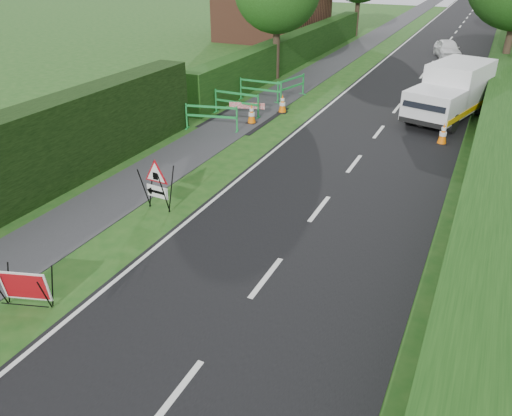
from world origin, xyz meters
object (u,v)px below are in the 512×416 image
(red_rect_sign, at_px, (25,287))
(triangle_sign, at_px, (155,181))
(hatchback_car, at_px, (448,49))
(works_van, at_px, (452,91))

(red_rect_sign, height_order, triangle_sign, triangle_sign)
(triangle_sign, height_order, hatchback_car, triangle_sign)
(hatchback_car, bearing_deg, red_rect_sign, -116.12)
(works_van, bearing_deg, triangle_sign, -101.96)
(triangle_sign, relative_size, hatchback_car, 0.38)
(red_rect_sign, distance_m, triangle_sign, 4.49)
(works_van, distance_m, hatchback_car, 13.62)
(triangle_sign, distance_m, works_van, 13.28)
(red_rect_sign, relative_size, hatchback_car, 0.34)
(works_van, bearing_deg, hatchback_car, 111.94)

